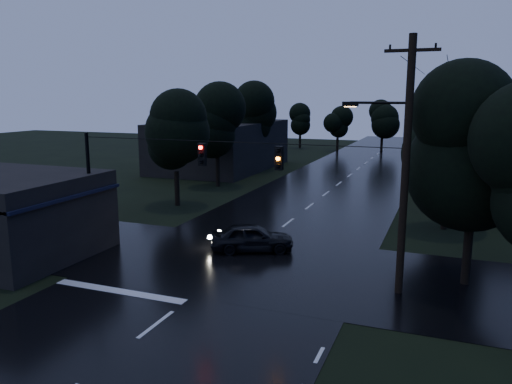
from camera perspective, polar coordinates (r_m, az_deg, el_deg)
The scene contains 15 objects.
main_road at distance 40.45m, azimuth 7.99°, elevation -0.22°, with size 12.00×120.00×0.02m, color black.
cross_street at distance 23.84m, azimuth -2.20°, elevation -8.07°, with size 60.00×9.00×0.02m, color black.
building_far_left at distance 54.08m, azimuth -4.04°, elevation 5.34°, with size 10.00×16.00×5.00m, color black.
utility_pole_main at distance 19.88m, azimuth 16.49°, elevation 3.26°, with size 3.50×0.30×10.00m.
utility_pole_far at distance 36.87m, azimuth 20.10°, elevation 4.24°, with size 2.00×0.30×7.50m.
anchor_pole_left at distance 26.11m, azimuth -18.44°, elevation -0.13°, with size 0.18×0.18×6.00m, color black.
span_signals at distance 21.54m, azimuth -2.01°, elevation 4.22°, with size 15.00×0.37×1.12m.
tree_corner_near at distance 21.75m, azimuth 23.90°, elevation 5.35°, with size 4.48×4.48×9.44m.
tree_left_a at distance 35.65m, azimuth -9.21°, elevation 6.76°, with size 3.92×3.92×8.26m.
tree_left_b at distance 42.96m, azimuth -4.48°, elevation 8.06°, with size 4.20×4.20×8.85m.
tree_left_c at distance 52.34m, azimuth -0.28°, elevation 9.02°, with size 4.48×4.48×9.44m.
tree_right_a at distance 30.73m, azimuth 21.32°, elevation 6.21°, with size 4.20×4.20×8.85m.
tree_right_b at distance 38.70m, azimuth 22.32°, elevation 7.52°, with size 4.48×4.48×9.44m.
tree_right_c at distance 48.69m, azimuth 22.92°, elevation 8.46°, with size 4.76×4.76×10.03m.
car at distance 25.34m, azimuth -0.45°, elevation -5.21°, with size 1.68×4.18×1.42m, color black.
Camera 1 is at (9.01, -8.66, 7.77)m, focal length 35.00 mm.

